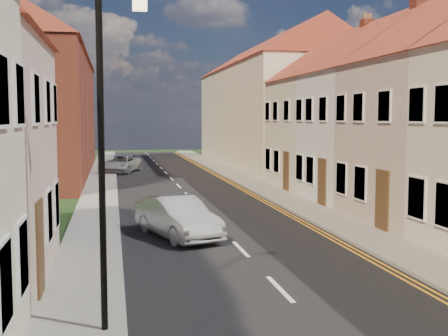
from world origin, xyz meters
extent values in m
cube|color=black|center=(0.00, 30.00, 0.01)|extent=(7.00, 90.00, 0.02)
cube|color=#ABA39B|center=(-4.40, 30.00, 0.06)|extent=(1.80, 90.00, 0.12)
cube|color=#ABA39B|center=(4.40, 30.00, 0.06)|extent=(1.80, 90.00, 0.12)
cube|color=white|center=(9.30, 34.30, 3.00)|extent=(8.00, 5.00, 6.00)
cube|color=brown|center=(9.30, 32.40, 8.20)|extent=(0.60, 0.60, 1.60)
cube|color=beige|center=(9.30, 39.70, 3.00)|extent=(8.00, 5.80, 6.00)
cube|color=brown|center=(9.30, 37.40, 8.20)|extent=(0.60, 0.60, 1.60)
cube|color=beige|center=(9.30, 55.00, 4.00)|extent=(8.00, 24.00, 8.00)
cube|color=brown|center=(-9.30, 50.00, 4.00)|extent=(8.00, 24.00, 8.00)
cylinder|color=black|center=(-3.90, 20.00, 3.12)|extent=(0.12, 0.12, 6.00)
cube|color=#FFD899|center=(-3.20, 20.00, 5.92)|extent=(0.25, 0.15, 0.28)
imported|color=#A5A8AD|center=(-1.66, 28.04, 0.67)|extent=(2.66, 4.30, 1.34)
imported|color=#AAAEB2|center=(-3.20, 50.89, 0.64)|extent=(3.51, 5.06, 1.28)
camera|label=1|loc=(-3.70, 9.94, 3.91)|focal=45.00mm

